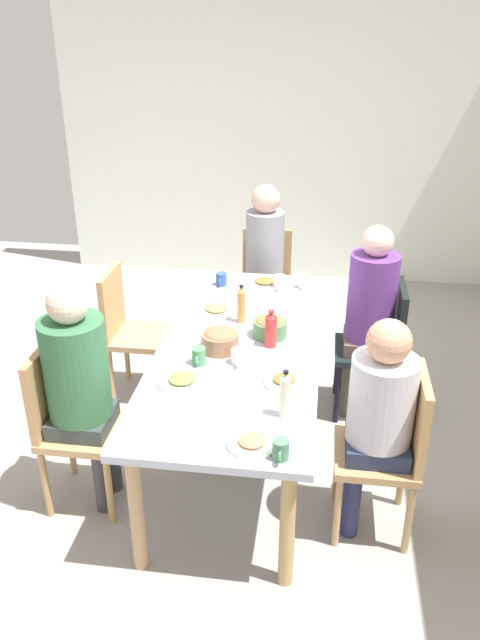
{
  "coord_description": "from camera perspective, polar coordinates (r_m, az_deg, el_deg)",
  "views": [
    {
      "loc": [
        3.07,
        0.43,
        2.4
      ],
      "look_at": [
        0.0,
        0.0,
        0.87
      ],
      "focal_mm": 35.25,
      "sensor_mm": 36.0,
      "label": 1
    }
  ],
  "objects": [
    {
      "name": "ground_plane",
      "position": [
        3.92,
        0.0,
        -11.52
      ],
      "size": [
        6.86,
        6.86,
        0.0
      ],
      "primitive_type": "plane",
      "color": "#9D9993"
    },
    {
      "name": "wall_left",
      "position": [
        6.1,
        3.91,
        15.78
      ],
      "size": [
        0.12,
        4.19,
        2.6
      ],
      "primitive_type": "cube",
      "color": "white",
      "rests_on": "ground_plane"
    },
    {
      "name": "dining_table",
      "position": [
        3.56,
        0.0,
        -3.24
      ],
      "size": [
        2.12,
        0.89,
        0.72
      ],
      "color": "#B4B9CB",
      "rests_on": "ground_plane"
    },
    {
      "name": "chair_0",
      "position": [
        4.25,
        -10.09,
        -0.56
      ],
      "size": [
        0.4,
        0.4,
        0.9
      ],
      "color": "tan",
      "rests_on": "ground_plane"
    },
    {
      "name": "chair_1",
      "position": [
        3.4,
        -15.36,
        -8.55
      ],
      "size": [
        0.4,
        0.4,
        0.9
      ],
      "color": "tan",
      "rests_on": "ground_plane"
    },
    {
      "name": "person_1",
      "position": [
        3.24,
        -14.41,
        -5.14
      ],
      "size": [
        0.32,
        0.32,
        1.27
      ],
      "color": "#39373E",
      "rests_on": "ground_plane"
    },
    {
      "name": "chair_2",
      "position": [
        3.19,
        13.77,
        -10.96
      ],
      "size": [
        0.4,
        0.4,
        0.9
      ],
      "color": "tan",
      "rests_on": "ground_plane"
    },
    {
      "name": "person_2",
      "position": [
        3.06,
        12.48,
        -7.88
      ],
      "size": [
        0.31,
        0.31,
        1.18
      ],
      "color": "navy",
      "rests_on": "ground_plane"
    },
    {
      "name": "chair_3",
      "position": [
        4.09,
        12.61,
        -1.99
      ],
      "size": [
        0.4,
        0.4,
        0.9
      ],
      "color": "black",
      "rests_on": "ground_plane"
    },
    {
      "name": "person_3",
      "position": [
        3.97,
        11.66,
        1.22
      ],
      "size": [
        0.3,
        0.3,
        1.28
      ],
      "color": "#4F523D",
      "rests_on": "ground_plane"
    },
    {
      "name": "chair_4",
      "position": [
        4.91,
        2.32,
        3.58
      ],
      "size": [
        0.4,
        0.4,
        0.9
      ],
      "color": "tan",
      "rests_on": "ground_plane"
    },
    {
      "name": "person_4",
      "position": [
        4.73,
        2.26,
        5.98
      ],
      "size": [
        0.3,
        0.3,
        1.29
      ],
      "color": "#5A5447",
      "rests_on": "ground_plane"
    },
    {
      "name": "plate_0",
      "position": [
        2.74,
        1.09,
        -11.07
      ],
      "size": [
        0.22,
        0.22,
        0.04
      ],
      "color": "white",
      "rests_on": "dining_table"
    },
    {
      "name": "plate_1",
      "position": [
        3.17,
        4.03,
        -5.54
      ],
      "size": [
        0.21,
        0.21,
        0.04
      ],
      "color": "white",
      "rests_on": "dining_table"
    },
    {
      "name": "plate_2",
      "position": [
        3.17,
        -5.27,
        -5.49
      ],
      "size": [
        0.25,
        0.25,
        0.04
      ],
      "color": "white",
      "rests_on": "dining_table"
    },
    {
      "name": "plate_3",
      "position": [
        4.29,
        2.26,
        3.42
      ],
      "size": [
        0.24,
        0.24,
        0.04
      ],
      "color": "silver",
      "rests_on": "dining_table"
    },
    {
      "name": "plate_4",
      "position": [
        3.9,
        -2.12,
        0.95
      ],
      "size": [
        0.26,
        0.26,
        0.04
      ],
      "color": "silver",
      "rests_on": "dining_table"
    },
    {
      "name": "bowl_0",
      "position": [
        3.44,
        -1.83,
        -1.84
      ],
      "size": [
        0.21,
        0.21,
        0.12
      ],
      "color": "#9F6B4B",
      "rests_on": "dining_table"
    },
    {
      "name": "bowl_1",
      "position": [
        3.59,
        2.73,
        -0.62
      ],
      "size": [
        0.2,
        0.2,
        0.11
      ],
      "color": "#507E4B",
      "rests_on": "dining_table"
    },
    {
      "name": "cup_0",
      "position": [
        4.27,
        -1.72,
        3.72
      ],
      "size": [
        0.11,
        0.07,
        0.09
      ],
      "color": "#36549E",
      "rests_on": "dining_table"
    },
    {
      "name": "cup_1",
      "position": [
        4.21,
        3.63,
        3.43
      ],
      "size": [
        0.11,
        0.07,
        0.1
      ],
      "color": "white",
      "rests_on": "dining_table"
    },
    {
      "name": "cup_2",
      "position": [
        2.66,
        3.71,
        -11.68
      ],
      "size": [
        0.11,
        0.07,
        0.09
      ],
      "color": "#4F8264",
      "rests_on": "dining_table"
    },
    {
      "name": "cup_3",
      "position": [
        4.25,
        5.79,
        3.53
      ],
      "size": [
        0.11,
        0.07,
        0.1
      ],
      "color": "white",
      "rests_on": "dining_table"
    },
    {
      "name": "cup_4",
      "position": [
        3.32,
        -0.08,
        -3.34
      ],
      "size": [
        0.12,
        0.09,
        0.08
      ],
      "color": "white",
      "rests_on": "dining_table"
    },
    {
      "name": "cup_5",
      "position": [
        3.31,
        -3.77,
        -3.29
      ],
      "size": [
        0.11,
        0.07,
        0.09
      ],
      "color": "#50905D",
      "rests_on": "dining_table"
    },
    {
      "name": "bottle_0",
      "position": [
        2.87,
        4.12,
        -6.79
      ],
      "size": [
        0.05,
        0.05,
        0.24
      ],
      "color": "#ECE8C2",
      "rests_on": "dining_table"
    },
    {
      "name": "bottle_1",
      "position": [
        3.73,
        0.13,
        1.4
      ],
      "size": [
        0.05,
        0.05,
        0.24
      ],
      "color": "tan",
      "rests_on": "dining_table"
    },
    {
      "name": "bottle_2",
      "position": [
        3.46,
        2.82,
        -0.89
      ],
      "size": [
        0.07,
        0.07,
        0.22
      ],
      "color": "red",
      "rests_on": "dining_table"
    }
  ]
}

